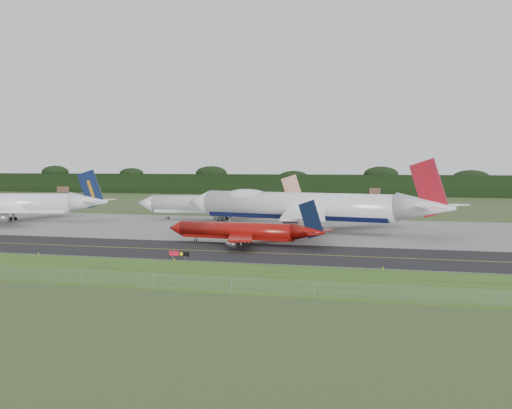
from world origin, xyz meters
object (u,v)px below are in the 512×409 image
object	(u,v)px
jet_ba_747	(306,207)
jet_navy_gold	(9,204)
jet_red_737	(245,232)
jet_star_tail	(222,205)
taxiway_sign	(179,254)

from	to	relation	value
jet_ba_747	jet_navy_gold	bearing A→B (deg)	176.45
jet_red_737	jet_star_tail	world-z (taller)	jet_star_tail
jet_ba_747	jet_red_737	distance (m)	35.20
jet_ba_747	jet_star_tail	distance (m)	44.96
jet_ba_747	jet_red_737	world-z (taller)	jet_ba_747
jet_navy_gold	taxiway_sign	distance (m)	111.54
jet_red_737	jet_navy_gold	world-z (taller)	jet_navy_gold
jet_red_737	jet_ba_747	bearing A→B (deg)	79.72
taxiway_sign	jet_ba_747	bearing A→B (deg)	80.57
jet_navy_gold	taxiway_sign	bearing A→B (deg)	-37.86
jet_ba_747	jet_red_737	xyz separation A→B (m)	(-6.25, -34.43, -3.80)
jet_red_737	taxiway_sign	xyz separation A→B (m)	(-4.09, -27.87, -1.85)
jet_ba_747	taxiway_sign	bearing A→B (deg)	-99.43
jet_ba_747	jet_star_tail	world-z (taller)	jet_ba_747
jet_red_737	jet_navy_gold	xyz separation A→B (m)	(-92.09, 40.54, 2.53)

